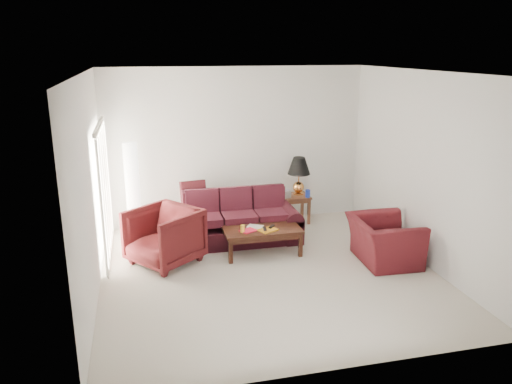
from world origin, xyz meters
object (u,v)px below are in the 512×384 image
end_table (296,208)px  sofa (238,218)px  floor_lamp (133,191)px  armchair_left (164,236)px  armchair_right (384,240)px  coffee_table (262,241)px

end_table → sofa: bearing=-149.1°
end_table → floor_lamp: 3.16m
armchair_left → end_table: bearing=79.8°
sofa → floor_lamp: floor_lamp is taller
sofa → armchair_right: bearing=-31.7°
sofa → floor_lamp: size_ratio=1.24×
armchair_left → armchair_right: armchair_left is taller
sofa → end_table: bearing=32.4°
floor_lamp → armchair_left: size_ratio=1.77×
end_table → floor_lamp: size_ratio=0.31×
floor_lamp → armchair_right: bearing=-27.6°
floor_lamp → armchair_left: (0.45, -1.27, -0.43)m
sofa → coffee_table: sofa is taller
floor_lamp → armchair_left: bearing=-70.4°
end_table → armchair_left: size_ratio=0.55×
sofa → armchair_right: size_ratio=1.98×
end_table → floor_lamp: floor_lamp is taller
armchair_left → armchair_right: size_ratio=0.90×
armchair_left → sofa: bearing=76.9°
floor_lamp → coffee_table: (2.06, -1.27, -0.66)m
sofa → floor_lamp: (-1.77, 0.65, 0.43)m
sofa → floor_lamp: 1.94m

